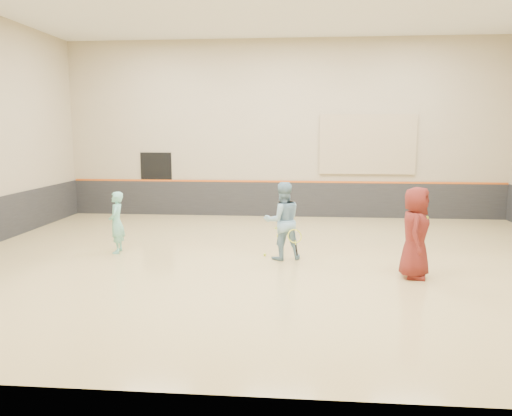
# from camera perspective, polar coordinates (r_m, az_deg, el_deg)

# --- Properties ---
(room) EXTENTS (15.04, 12.04, 6.22)m
(room) POSITION_cam_1_polar(r_m,az_deg,el_deg) (11.40, 2.18, -2.01)
(room) COLOR tan
(room) RESTS_ON ground
(wainscot_back) EXTENTS (14.90, 0.04, 1.20)m
(wainscot_back) POSITION_cam_1_polar(r_m,az_deg,el_deg) (17.32, 3.19, 1.00)
(wainscot_back) COLOR #232326
(wainscot_back) RESTS_ON floor
(accent_stripe) EXTENTS (14.90, 0.03, 0.06)m
(accent_stripe) POSITION_cam_1_polar(r_m,az_deg,el_deg) (17.24, 3.21, 3.04)
(accent_stripe) COLOR #D85914
(accent_stripe) RESTS_ON wall_back
(acoustic_panel) EXTENTS (3.20, 0.08, 2.00)m
(acoustic_panel) POSITION_cam_1_polar(r_m,az_deg,el_deg) (17.28, 12.63, 7.11)
(acoustic_panel) COLOR tan
(acoustic_panel) RESTS_ON wall_back
(doorway) EXTENTS (1.10, 0.05, 2.20)m
(doorway) POSITION_cam_1_polar(r_m,az_deg,el_deg) (17.99, -11.29, 2.74)
(doorway) COLOR black
(doorway) RESTS_ON floor
(girl) EXTENTS (0.44, 0.60, 1.50)m
(girl) POSITION_cam_1_polar(r_m,az_deg,el_deg) (12.58, -15.64, -1.60)
(girl) COLOR #78D0BC
(girl) RESTS_ON floor
(instructor) EXTENTS (1.04, 0.92, 1.80)m
(instructor) POSITION_cam_1_polar(r_m,az_deg,el_deg) (11.50, 3.05, -1.48)
(instructor) COLOR #80ADC7
(instructor) RESTS_ON floor
(young_man) EXTENTS (0.79, 1.02, 1.85)m
(young_man) POSITION_cam_1_polar(r_m,az_deg,el_deg) (10.53, 17.76, -2.71)
(young_man) COLOR maroon
(young_man) RESTS_ON floor
(held_racket) EXTENTS (0.37, 0.37, 0.67)m
(held_racket) POSITION_cam_1_polar(r_m,az_deg,el_deg) (11.19, 4.43, -3.22)
(held_racket) COLOR yellow
(held_racket) RESTS_ON instructor
(spare_racket) EXTENTS (0.75, 0.75, 0.12)m
(spare_racket) POSITION_cam_1_polar(r_m,az_deg,el_deg) (15.28, 2.72, -2.11)
(spare_racket) COLOR #8EB828
(spare_racket) RESTS_ON floor
(ball_under_racket) EXTENTS (0.07, 0.07, 0.07)m
(ball_under_racket) POSITION_cam_1_polar(r_m,az_deg,el_deg) (11.92, 1.02, -5.36)
(ball_under_racket) COLOR #D4EE37
(ball_under_racket) RESTS_ON floor
(ball_in_hand) EXTENTS (0.07, 0.07, 0.07)m
(ball_in_hand) POSITION_cam_1_polar(r_m,az_deg,el_deg) (10.45, 18.97, -1.05)
(ball_in_hand) COLOR #C5D732
(ball_in_hand) RESTS_ON young_man
(ball_beside_spare) EXTENTS (0.07, 0.07, 0.07)m
(ball_beside_spare) POSITION_cam_1_polar(r_m,az_deg,el_deg) (14.04, 2.49, -3.19)
(ball_beside_spare) COLOR #CFD832
(ball_beside_spare) RESTS_ON floor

